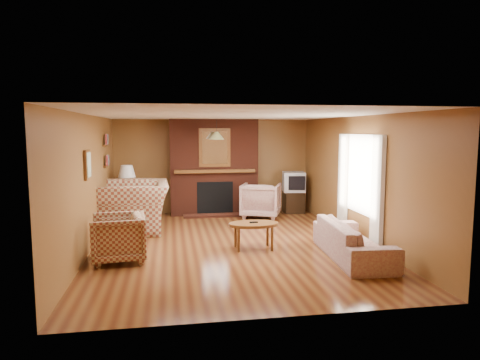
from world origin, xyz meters
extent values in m
plane|color=#4E2310|center=(0.00, 0.00, 0.00)|extent=(6.50, 6.50, 0.00)
plane|color=silver|center=(0.00, 0.00, 2.40)|extent=(6.50, 6.50, 0.00)
plane|color=brown|center=(0.00, 3.25, 1.20)|extent=(6.50, 0.00, 6.50)
plane|color=brown|center=(0.00, -3.25, 1.20)|extent=(6.50, 0.00, 6.50)
plane|color=brown|center=(-2.50, 0.00, 1.20)|extent=(0.00, 6.50, 6.50)
plane|color=brown|center=(2.50, 0.00, 1.20)|extent=(0.00, 6.50, 6.50)
cube|color=#491B10|center=(0.00, 3.00, 1.20)|extent=(2.20, 0.50, 2.40)
cube|color=black|center=(0.00, 2.77, 0.45)|extent=(0.90, 0.06, 0.80)
cube|color=#491B10|center=(0.00, 2.60, 0.03)|extent=(1.60, 0.35, 0.06)
cube|color=brown|center=(0.00, 2.73, 1.12)|extent=(2.00, 0.18, 0.08)
cube|color=brown|center=(0.00, 2.76, 1.70)|extent=(0.78, 0.05, 0.95)
cube|color=white|center=(0.00, 2.73, 1.70)|extent=(0.62, 0.02, 0.80)
cube|color=beige|center=(2.44, -0.95, 1.05)|extent=(0.08, 0.35, 2.00)
cube|color=beige|center=(2.44, 0.55, 1.05)|extent=(0.08, 0.35, 2.00)
cube|color=white|center=(2.48, -0.20, 1.30)|extent=(0.03, 1.10, 1.50)
cube|color=brown|center=(-2.47, 1.90, 1.35)|extent=(0.06, 0.55, 0.04)
cube|color=brown|center=(-2.47, 1.90, 1.80)|extent=(0.06, 0.55, 0.04)
cube|color=brown|center=(-2.47, -0.30, 1.55)|extent=(0.04, 0.40, 0.50)
cube|color=beige|center=(-2.44, -0.30, 1.55)|extent=(0.01, 0.32, 0.42)
cylinder|color=black|center=(0.00, 2.30, 2.22)|extent=(0.01, 0.01, 0.35)
cone|color=tan|center=(0.00, 2.30, 2.00)|extent=(0.36, 0.36, 0.18)
imported|color=maroon|center=(-1.85, 1.44, 0.52)|extent=(1.46, 1.65, 1.04)
imported|color=maroon|center=(-1.95, -0.76, 0.39)|extent=(0.93, 0.91, 0.77)
imported|color=#B5AE8C|center=(1.90, -1.20, 0.30)|extent=(0.95, 2.11, 0.60)
imported|color=#B5AE8C|center=(1.10, 2.36, 0.42)|extent=(1.18, 1.19, 0.84)
ellipsoid|color=brown|center=(0.36, -0.41, 0.45)|extent=(0.90, 0.56, 0.05)
cube|color=black|center=(0.36, -0.41, 0.49)|extent=(0.15, 0.05, 0.02)
cylinder|color=brown|center=(0.66, -0.23, 0.21)|extent=(0.05, 0.05, 0.43)
cylinder|color=brown|center=(0.06, -0.23, 0.21)|extent=(0.05, 0.05, 0.43)
cylinder|color=brown|center=(0.66, -0.59, 0.21)|extent=(0.05, 0.05, 0.43)
cylinder|color=brown|center=(0.06, -0.59, 0.21)|extent=(0.05, 0.05, 0.43)
cube|color=brown|center=(-2.10, 2.45, 0.33)|extent=(0.53, 0.53, 0.65)
sphere|color=white|center=(-2.10, 2.45, 0.81)|extent=(0.32, 0.32, 0.32)
cylinder|color=black|center=(-2.10, 2.45, 0.99)|extent=(0.03, 0.03, 0.10)
cone|color=white|center=(-2.10, 2.45, 1.18)|extent=(0.40, 0.40, 0.28)
cube|color=black|center=(2.05, 2.80, 0.28)|extent=(0.51, 0.47, 0.55)
cube|color=#B0B3B9|center=(2.05, 2.80, 0.80)|extent=(0.62, 0.61, 0.51)
cube|color=black|center=(2.05, 2.53, 0.80)|extent=(0.42, 0.09, 0.36)
camera|label=1|loc=(-1.10, -7.78, 2.13)|focal=32.00mm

